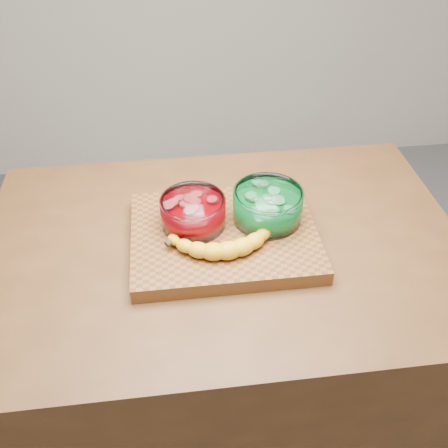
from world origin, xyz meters
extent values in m
plane|color=#5A5B5F|center=(0.00, 0.00, 0.00)|extent=(3.50, 3.50, 0.00)
cube|color=#523218|center=(0.00, 0.00, 0.45)|extent=(1.20, 0.80, 0.90)
cube|color=brown|center=(0.00, 0.00, 0.92)|extent=(0.45, 0.35, 0.04)
cylinder|color=white|center=(-0.07, 0.03, 0.98)|extent=(0.16, 0.16, 0.07)
cylinder|color=#AA0008|center=(-0.07, 0.03, 0.97)|extent=(0.14, 0.14, 0.04)
cylinder|color=#D74449|center=(-0.07, 0.03, 1.00)|extent=(0.13, 0.13, 0.02)
cylinder|color=white|center=(0.11, 0.03, 0.98)|extent=(0.17, 0.17, 0.08)
cylinder|color=#09802C|center=(0.11, 0.03, 0.97)|extent=(0.15, 0.15, 0.05)
cylinder|color=#5DC571|center=(0.11, 0.03, 1.00)|extent=(0.14, 0.14, 0.02)
camera|label=1|loc=(-0.11, -0.91, 1.74)|focal=40.00mm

